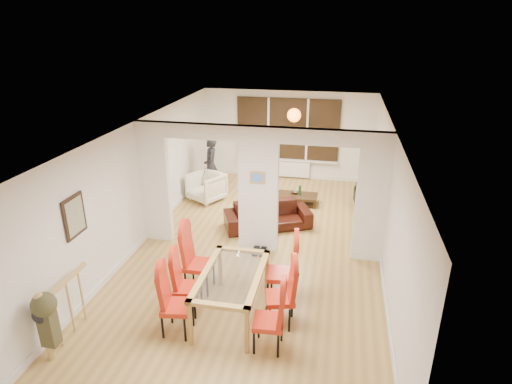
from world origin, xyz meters
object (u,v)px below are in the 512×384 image
(bottle, at_px, (300,190))
(bowl, at_px, (295,192))
(dining_chair_lc, at_px, (199,261))
(dining_chair_lb, at_px, (187,284))
(dining_chair_rc, at_px, (282,269))
(armchair, at_px, (206,187))
(dining_table, at_px, (232,294))
(dining_chair_ra, at_px, (268,317))
(dining_chair_rb, at_px, (280,293))
(person, at_px, (211,166))
(coffee_table, at_px, (295,199))
(sofa, at_px, (268,216))
(television, at_px, (355,197))
(dining_chair_la, at_px, (176,302))

(bottle, height_order, bowl, bottle)
(dining_chair_lc, relative_size, bottle, 4.30)
(dining_chair_lb, relative_size, bowl, 5.01)
(dining_chair_lc, bearing_deg, bowl, 74.94)
(dining_chair_rc, relative_size, armchair, 1.44)
(dining_table, height_order, dining_chair_ra, dining_chair_ra)
(bottle, bearing_deg, dining_table, -97.07)
(dining_table, bearing_deg, dining_chair_rb, -2.65)
(person, relative_size, bottle, 5.82)
(dining_chair_ra, relative_size, coffee_table, 0.96)
(dining_table, bearing_deg, armchair, 112.39)
(armchair, xyz_separation_m, bottle, (2.45, 0.22, 0.02))
(dining_chair_rc, bearing_deg, dining_chair_rb, -90.39)
(sofa, relative_size, person, 1.23)
(bottle, relative_size, bowl, 1.33)
(bowl, bearing_deg, dining_chair_lb, -103.63)
(dining_chair_lb, distance_m, dining_chair_ra, 1.53)
(dining_chair_rc, xyz_separation_m, bottle, (-0.12, 4.16, -0.20))
(dining_chair_rc, xyz_separation_m, television, (1.27, 4.34, -0.34))
(armchair, bearing_deg, dining_chair_lb, -46.02)
(sofa, bearing_deg, person, 113.24)
(dining_chair_ra, bearing_deg, television, 72.88)
(person, bearing_deg, dining_chair_la, -7.90)
(dining_chair_lb, bearing_deg, bowl, 68.78)
(dining_chair_lc, bearing_deg, dining_chair_la, -88.14)
(dining_chair_rc, distance_m, armchair, 4.71)
(dining_chair_ra, distance_m, armchair, 5.73)
(sofa, distance_m, coffee_table, 1.56)
(dining_chair_rc, bearing_deg, dining_chair_lc, 173.62)
(dining_chair_lc, bearing_deg, armchair, 106.49)
(dining_chair_lb, height_order, person, person)
(dining_chair_lb, xyz_separation_m, dining_chair_rb, (1.50, 0.00, 0.03))
(dining_chair_lc, height_order, coffee_table, dining_chair_lc)
(dining_chair_ra, xyz_separation_m, dining_chair_rc, (0.02, 1.19, 0.06))
(coffee_table, bearing_deg, dining_chair_la, -102.67)
(dining_table, bearing_deg, dining_chair_lb, -176.91)
(dining_chair_rb, bearing_deg, dining_chair_lc, 143.74)
(dining_chair_ra, distance_m, bottle, 5.35)
(dining_table, relative_size, dining_chair_lb, 1.62)
(dining_table, distance_m, dining_chair_rb, 0.79)
(dining_chair_lc, relative_size, person, 0.74)
(dining_chair_lb, distance_m, bowl, 5.01)
(dining_table, bearing_deg, sofa, 89.85)
(dining_table, height_order, bottle, dining_table)
(coffee_table, bearing_deg, armchair, -174.63)
(dining_chair_rb, xyz_separation_m, dining_chair_rc, (-0.06, 0.61, 0.04))
(dining_chair_rb, bearing_deg, television, 62.12)
(sofa, bearing_deg, dining_chair_rb, -100.56)
(dining_table, relative_size, bowl, 8.11)
(person, distance_m, coffee_table, 2.46)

